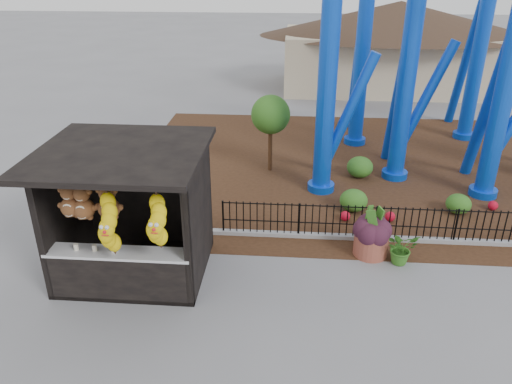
# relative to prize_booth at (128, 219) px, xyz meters

# --- Properties ---
(ground) EXTENTS (120.00, 120.00, 0.00)m
(ground) POSITION_rel_prize_booth_xyz_m (2.99, -0.92, -1.52)
(ground) COLOR slate
(ground) RESTS_ON ground
(mulch_bed) EXTENTS (18.00, 12.00, 0.02)m
(mulch_bed) POSITION_rel_prize_booth_xyz_m (6.99, 7.08, -1.52)
(mulch_bed) COLOR #331E11
(mulch_bed) RESTS_ON ground
(curb) EXTENTS (18.00, 0.18, 0.12)m
(curb) POSITION_rel_prize_booth_xyz_m (6.99, 2.08, -1.46)
(curb) COLOR gray
(curb) RESTS_ON ground
(prize_booth) EXTENTS (3.50, 3.40, 3.12)m
(prize_booth) POSITION_rel_prize_booth_xyz_m (0.00, 0.00, 0.00)
(prize_booth) COLOR black
(prize_booth) RESTS_ON ground
(picket_fence) EXTENTS (12.20, 0.06, 1.00)m
(picket_fence) POSITION_rel_prize_booth_xyz_m (7.89, 2.08, -1.02)
(picket_fence) COLOR black
(picket_fence) RESTS_ON ground
(terracotta_planter) EXTENTS (1.01, 1.01, 0.57)m
(terracotta_planter) POSITION_rel_prize_booth_xyz_m (5.58, 1.39, -1.24)
(terracotta_planter) COLOR brown
(terracotta_planter) RESTS_ON ground
(planter_foliage) EXTENTS (0.70, 0.70, 0.64)m
(planter_foliage) POSITION_rel_prize_booth_xyz_m (5.58, 1.39, -0.63)
(planter_foliage) COLOR #311321
(planter_foliage) RESTS_ON terracotta_planter
(potted_plant) EXTENTS (0.93, 0.87, 0.82)m
(potted_plant) POSITION_rel_prize_booth_xyz_m (6.25, 1.07, -1.11)
(potted_plant) COLOR #30591A
(potted_plant) RESTS_ON ground
(landscaping) EXTENTS (7.04, 4.03, 0.69)m
(landscaping) POSITION_rel_prize_booth_xyz_m (7.36, 4.68, -1.21)
(landscaping) COLOR #2B5C1B
(landscaping) RESTS_ON mulch_bed
(pavilion) EXTENTS (15.00, 15.00, 4.80)m
(pavilion) POSITION_rel_prize_booth_xyz_m (8.99, 19.08, 1.54)
(pavilion) COLOR #BFAD8C
(pavilion) RESTS_ON ground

